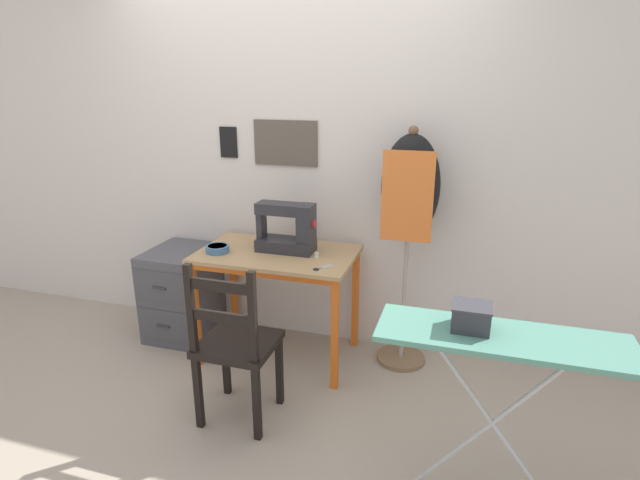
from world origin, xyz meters
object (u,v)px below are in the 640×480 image
thread_spool_near_machine (317,255)px  dress_form (410,198)px  fabric_bowl (217,249)px  wooden_chair (236,346)px  filing_cabinet (182,292)px  ironing_board (502,346)px  scissors (320,268)px  storage_box (471,317)px  sewing_machine (289,229)px

thread_spool_near_machine → dress_form: bearing=18.9°
fabric_bowl → wooden_chair: size_ratio=0.16×
filing_cabinet → ironing_board: bearing=-24.5°
scissors → thread_spool_near_machine: size_ratio=3.89×
dress_form → storage_box: 1.13m
fabric_bowl → ironing_board: ironing_board is taller
ironing_board → scissors: bearing=145.2°
filing_cabinet → ironing_board: size_ratio=0.64×
storage_box → dress_form: bearing=111.0°
thread_spool_near_machine → wooden_chair: wooden_chair is taller
wooden_chair → storage_box: size_ratio=5.89×
wooden_chair → filing_cabinet: bearing=136.4°
fabric_bowl → dress_form: 1.26m
sewing_machine → scissors: (0.28, -0.24, -0.15)m
sewing_machine → wooden_chair: size_ratio=0.41×
sewing_machine → fabric_bowl: size_ratio=2.53×
wooden_chair → storage_box: wooden_chair is taller
scissors → storage_box: storage_box is taller
scissors → wooden_chair: (-0.32, -0.49, -0.30)m
ironing_board → storage_box: storage_box is taller
filing_cabinet → sewing_machine: bearing=-2.7°
scissors → filing_cabinet: scissors is taller
dress_form → ironing_board: dress_form is taller
scissors → dress_form: dress_form is taller
scissors → dress_form: (0.46, 0.37, 0.38)m
sewing_machine → thread_spool_near_machine: (0.20, -0.06, -0.13)m
wooden_chair → dress_form: (0.78, 0.86, 0.67)m
wooden_chair → scissors: bearing=57.0°
storage_box → filing_cabinet: bearing=154.5°
ironing_board → sewing_machine: bearing=143.7°
filing_cabinet → storage_box: bearing=-25.5°
thread_spool_near_machine → wooden_chair: 0.78m
dress_form → sewing_machine: bearing=-170.7°
sewing_machine → storage_box: size_ratio=2.40×
filing_cabinet → fabric_bowl: bearing=-24.7°
sewing_machine → filing_cabinet: size_ratio=0.59×
dress_form → ironing_board: size_ratio=1.54×
scissors → filing_cabinet: (-1.14, 0.29, -0.42)m
wooden_chair → dress_form: bearing=47.8°
wooden_chair → ironing_board: wooden_chair is taller
sewing_machine → dress_form: bearing=9.3°
fabric_bowl → scissors: size_ratio=1.24×
scissors → ironing_board: 1.20m
fabric_bowl → storage_box: storage_box is taller
ironing_board → storage_box: size_ratio=6.29×
scissors → wooden_chair: wooden_chair is taller
fabric_bowl → storage_box: size_ratio=0.95×
fabric_bowl → scissors: bearing=-7.3°
fabric_bowl → thread_spool_near_machine: size_ratio=4.80×
fabric_bowl → dress_form: size_ratio=0.10×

